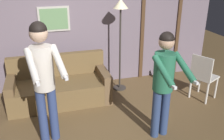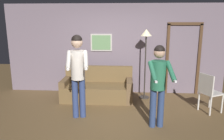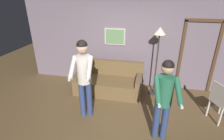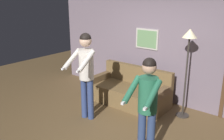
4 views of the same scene
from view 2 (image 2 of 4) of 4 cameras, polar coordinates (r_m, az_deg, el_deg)
ground_plane at (r=4.88m, az=-0.70°, el=-12.94°), size 12.00×12.00×0.00m
back_wall_assembly at (r=6.43m, az=0.84°, el=5.44°), size 6.40×0.10×2.60m
couch at (r=6.04m, az=-3.75°, el=-5.03°), size 1.90×0.86×0.87m
torchiere_lamp at (r=5.93m, az=8.86°, el=7.04°), size 0.30×0.30×1.91m
person_standing_left at (r=4.71m, az=-8.93°, el=0.51°), size 0.52×0.74×1.83m
person_standing_right at (r=4.34m, az=12.02°, el=-2.38°), size 0.49×0.68×1.67m
dining_chair_distant at (r=5.57m, az=23.93°, el=-4.95°), size 0.56×0.56×0.93m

